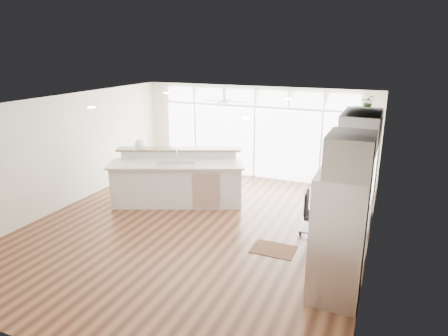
% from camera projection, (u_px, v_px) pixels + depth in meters
% --- Properties ---
extents(floor, '(7.00, 8.00, 0.02)m').
position_uv_depth(floor, '(196.00, 228.00, 8.65)').
color(floor, '#492616').
rests_on(floor, ground).
extents(ceiling, '(7.00, 8.00, 0.02)m').
position_uv_depth(ceiling, '(193.00, 103.00, 7.87)').
color(ceiling, silver).
rests_on(ceiling, wall_back).
extents(wall_back, '(7.00, 0.04, 2.70)m').
position_uv_depth(wall_back, '(256.00, 132.00, 11.79)').
color(wall_back, silver).
rests_on(wall_back, floor).
extents(wall_front, '(7.00, 0.04, 2.70)m').
position_uv_depth(wall_front, '(41.00, 258.00, 4.73)').
color(wall_front, silver).
rests_on(wall_front, floor).
extents(wall_left, '(0.04, 8.00, 2.70)m').
position_uv_depth(wall_left, '(64.00, 152.00, 9.56)').
color(wall_left, silver).
rests_on(wall_left, floor).
extents(wall_right, '(0.04, 8.00, 2.70)m').
position_uv_depth(wall_right, '(373.00, 191.00, 6.96)').
color(wall_right, silver).
rests_on(wall_right, floor).
extents(glass_wall, '(5.80, 0.06, 2.08)m').
position_uv_depth(glass_wall, '(255.00, 143.00, 11.82)').
color(glass_wall, white).
rests_on(glass_wall, wall_back).
extents(transom_row, '(5.90, 0.06, 0.40)m').
position_uv_depth(transom_row, '(256.00, 97.00, 11.44)').
color(transom_row, white).
rests_on(transom_row, wall_back).
extents(desk_window, '(0.04, 0.85, 0.85)m').
position_uv_depth(desk_window, '(373.00, 175.00, 7.18)').
color(desk_window, white).
rests_on(desk_window, wall_right).
extents(ceiling_fan, '(1.16, 1.16, 0.32)m').
position_uv_depth(ceiling_fan, '(224.00, 97.00, 10.59)').
color(ceiling_fan, white).
rests_on(ceiling_fan, ceiling).
extents(recessed_lights, '(3.40, 3.00, 0.02)m').
position_uv_depth(recessed_lights, '(197.00, 103.00, 8.05)').
color(recessed_lights, white).
rests_on(recessed_lights, ceiling).
extents(oven_cabinet, '(0.64, 1.20, 2.50)m').
position_uv_depth(oven_cabinet, '(362.00, 167.00, 8.70)').
color(oven_cabinet, silver).
rests_on(oven_cabinet, floor).
extents(desk_nook, '(0.72, 1.30, 0.76)m').
position_uv_depth(desk_nook, '(348.00, 231.00, 7.64)').
color(desk_nook, silver).
rests_on(desk_nook, floor).
extents(upper_cabinets, '(0.64, 1.30, 0.64)m').
position_uv_depth(upper_cabinets, '(361.00, 130.00, 7.06)').
color(upper_cabinets, silver).
rests_on(upper_cabinets, wall_right).
extents(refrigerator, '(0.76, 0.90, 2.00)m').
position_uv_depth(refrigerator, '(338.00, 238.00, 6.01)').
color(refrigerator, silver).
rests_on(refrigerator, floor).
extents(fridge_cabinet, '(0.64, 0.90, 0.60)m').
position_uv_depth(fridge_cabinet, '(350.00, 155.00, 5.61)').
color(fridge_cabinet, silver).
rests_on(fridge_cabinet, wall_right).
extents(framed_photos, '(0.06, 0.22, 0.80)m').
position_uv_depth(framed_photos, '(374.00, 173.00, 7.77)').
color(framed_photos, black).
rests_on(framed_photos, wall_right).
extents(kitchen_island, '(3.49, 2.39, 1.30)m').
position_uv_depth(kitchen_island, '(177.00, 179.00, 9.81)').
color(kitchen_island, silver).
rests_on(kitchen_island, floor).
extents(rug, '(0.83, 0.60, 0.01)m').
position_uv_depth(rug, '(273.00, 249.00, 7.72)').
color(rug, '#351D11').
rests_on(rug, floor).
extents(office_chair, '(0.53, 0.49, 0.96)m').
position_uv_depth(office_chair, '(316.00, 216.00, 8.07)').
color(office_chair, black).
rests_on(office_chair, floor).
extents(fishbowl, '(0.35, 0.35, 0.26)m').
position_uv_depth(fishbowl, '(140.00, 144.00, 9.97)').
color(fishbowl, white).
rests_on(fishbowl, kitchen_island).
extents(monitor, '(0.07, 0.44, 0.37)m').
position_uv_depth(monitor, '(347.00, 203.00, 7.51)').
color(monitor, black).
rests_on(monitor, desk_nook).
extents(keyboard, '(0.12, 0.32, 0.02)m').
position_uv_depth(keyboard, '(337.00, 210.00, 7.62)').
color(keyboard, white).
rests_on(keyboard, desk_nook).
extents(potted_plant, '(0.32, 0.35, 0.24)m').
position_uv_depth(potted_plant, '(368.00, 104.00, 8.30)').
color(potted_plant, '#325C27').
rests_on(potted_plant, oven_cabinet).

